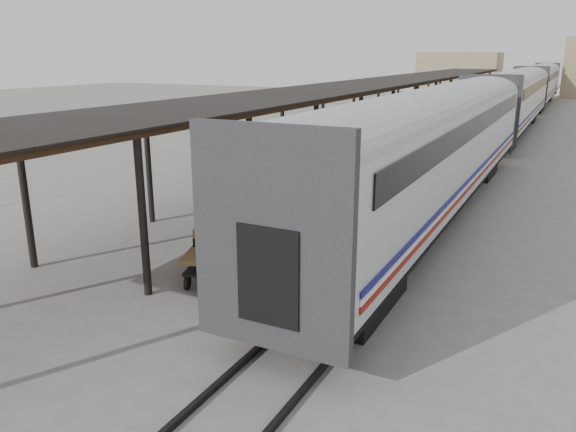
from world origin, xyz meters
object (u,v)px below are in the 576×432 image
(luggage_tug, at_px, (362,152))
(pedestrian, at_px, (350,159))
(baggage_cart, at_px, (216,254))
(porter, at_px, (208,221))

(luggage_tug, relative_size, pedestrian, 0.97)
(baggage_cart, height_order, pedestrian, pedestrian)
(luggage_tug, distance_m, porter, 18.30)
(luggage_tug, xyz_separation_m, pedestrian, (0.72, -3.72, 0.27))
(baggage_cart, relative_size, pedestrian, 1.54)
(pedestrian, bearing_deg, porter, 73.49)
(porter, distance_m, pedestrian, 14.51)
(luggage_tug, bearing_deg, pedestrian, -59.51)
(pedestrian, bearing_deg, baggage_cart, 72.78)
(baggage_cart, bearing_deg, porter, -87.88)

